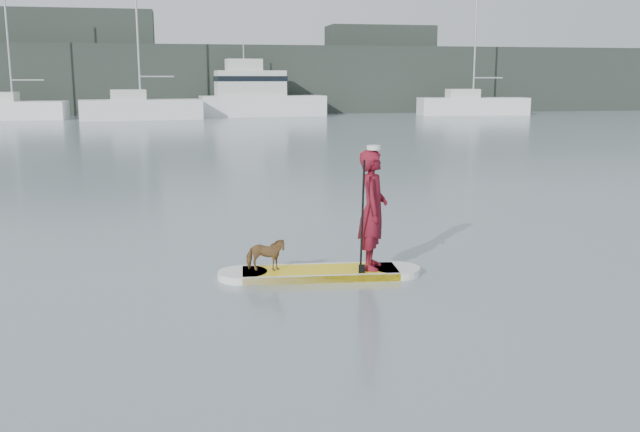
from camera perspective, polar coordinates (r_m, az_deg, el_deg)
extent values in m
plane|color=slate|center=(13.64, -5.03, -2.48)|extent=(140.00, 140.00, 0.00)
cube|color=yellow|center=(11.58, 0.00, -4.57)|extent=(2.57, 1.04, 0.12)
cylinder|color=silver|center=(11.53, -6.21, -4.71)|extent=(0.80, 0.80, 0.12)
cylinder|color=silver|center=(11.77, 6.08, -4.38)|extent=(0.80, 0.80, 0.12)
cube|color=silver|center=(11.94, -0.18, -4.10)|extent=(2.49, 0.30, 0.12)
cube|color=silver|center=(11.23, 0.19, -5.07)|extent=(2.49, 0.30, 0.12)
imported|color=maroon|center=(11.47, 4.25, 0.50)|extent=(0.67, 0.82, 1.93)
cylinder|color=silver|center=(11.33, 4.32, 5.48)|extent=(0.22, 0.22, 0.07)
imported|color=brown|center=(11.44, -4.39, -3.09)|extent=(0.68, 0.42, 0.54)
cylinder|color=black|center=(11.16, 3.40, -0.22)|extent=(0.06, 0.30, 1.89)
cube|color=black|center=(11.37, 3.35, -4.68)|extent=(0.10, 0.03, 0.32)
cube|color=white|center=(60.05, -23.32, 7.76)|extent=(7.95, 3.09, 1.40)
cube|color=silver|center=(60.23, -24.12, 8.71)|extent=(2.30, 1.96, 0.70)
cylinder|color=#B7B7BC|center=(60.08, -23.73, 13.09)|extent=(0.14, 0.14, 9.80)
cylinder|color=#B7B7BC|center=(59.70, -22.36, 10.03)|extent=(2.40, 0.25, 0.10)
cube|color=white|center=(57.15, -14.12, 8.26)|extent=(9.42, 3.93, 1.52)
cube|color=silver|center=(57.05, -15.10, 9.36)|extent=(2.78, 2.28, 0.76)
cylinder|color=#B7B7BC|center=(57.25, -14.44, 14.90)|extent=(0.15, 0.15, 11.75)
cylinder|color=#B7B7BC|center=(57.21, -12.92, 10.83)|extent=(2.61, 0.43, 0.11)
cube|color=white|center=(63.78, 12.12, 8.58)|extent=(9.53, 3.69, 1.48)
cube|color=silver|center=(63.48, 11.35, 9.60)|extent=(2.79, 2.18, 0.74)
cylinder|color=#B7B7BC|center=(63.89, 12.37, 14.73)|extent=(0.15, 0.15, 12.25)
cylinder|color=#B7B7BC|center=(64.13, 13.31, 10.71)|extent=(2.53, 0.37, 0.11)
cube|color=white|center=(60.82, -4.60, 8.78)|extent=(10.53, 3.94, 1.69)
cube|color=silver|center=(60.58, -5.60, 10.53)|extent=(5.85, 2.96, 2.07)
cube|color=silver|center=(60.50, -6.12, 11.94)|extent=(3.01, 1.96, 0.94)
cube|color=black|center=(60.58, -5.61, 10.88)|extent=(5.96, 3.03, 0.42)
cylinder|color=#B7B7BC|center=(60.54, -6.15, 13.10)|extent=(0.09, 0.09, 1.50)
cube|color=black|center=(66.20, -10.37, 10.68)|extent=(90.00, 6.00, 6.00)
cube|color=black|center=(67.74, -19.09, 11.54)|extent=(14.00, 4.00, 9.00)
cube|color=black|center=(69.95, 4.80, 11.64)|extent=(10.00, 4.00, 8.00)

